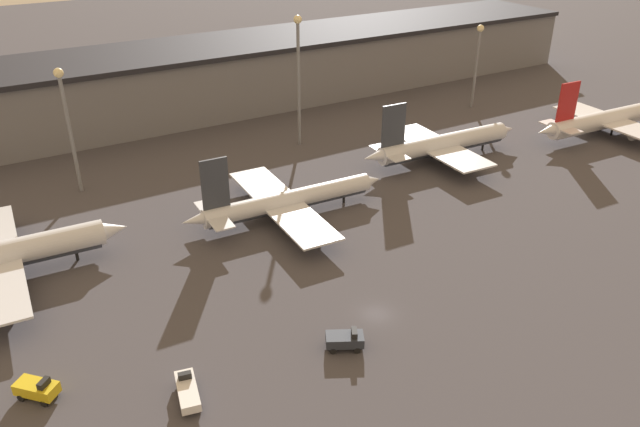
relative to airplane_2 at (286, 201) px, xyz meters
The scene contains 11 objects.
ground 32.37m from the airplane_2, 95.31° to the right, with size 600.00×600.00×0.00m, color #423F44.
terminal_building 65.10m from the airplane_2, 92.63° to the left, with size 259.92×28.74×16.89m.
airplane_2 is the anchor object (origin of this frame).
airplane_3 41.70m from the airplane_2, ahead, with size 40.07×28.00×14.43m.
airplane_4 87.74m from the airplane_2, ahead, with size 49.37×27.19×14.58m.
service_vehicle_1 46.28m from the airplane_2, 132.52° to the right, with size 3.50×6.70×2.63m.
service_vehicle_3 52.50m from the airplane_2, 151.63° to the right, with size 5.07×5.19×2.91m.
service_vehicle_5 37.44m from the airplane_2, 106.56° to the right, with size 5.46×4.51×2.84m.
lamp_post_1 43.86m from the airplane_2, 134.61° to the left, with size 1.80×1.80×24.29m.
lamp_post_2 38.69m from the airplane_2, 57.05° to the left, with size 1.80×1.80×28.89m.
lamp_post_3 79.31m from the airplane_2, 22.40° to the left, with size 1.80×1.80×21.61m.
Camera 1 is at (-42.88, -56.38, 53.11)m, focal length 35.00 mm.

